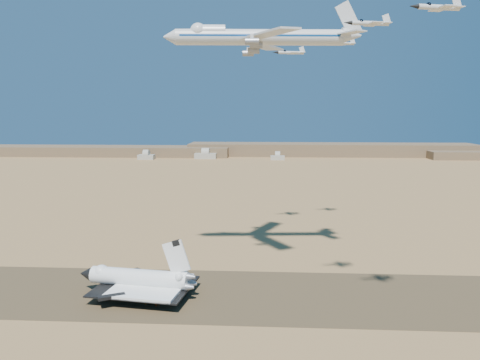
# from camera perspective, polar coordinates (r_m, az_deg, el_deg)

# --- Properties ---
(ground) EXTENTS (1200.00, 1200.00, 0.00)m
(ground) POSITION_cam_1_polar(r_m,az_deg,el_deg) (176.24, -5.50, -13.64)
(ground) COLOR #A37848
(ground) RESTS_ON ground
(runway) EXTENTS (600.00, 50.00, 0.06)m
(runway) POSITION_cam_1_polar(r_m,az_deg,el_deg) (176.23, -5.50, -13.63)
(runway) COLOR brown
(runway) RESTS_ON ground
(ridgeline) EXTENTS (960.00, 90.00, 18.00)m
(ridgeline) POSITION_cam_1_polar(r_m,az_deg,el_deg) (692.23, 6.61, 3.52)
(ridgeline) COLOR brown
(ridgeline) RESTS_ON ground
(hangars) EXTENTS (200.50, 29.50, 30.00)m
(hangars) POSITION_cam_1_polar(r_m,az_deg,el_deg) (648.93, -4.64, 2.98)
(hangars) COLOR #A19E8F
(hangars) RESTS_ON ground
(shuttle) EXTENTS (44.31, 31.13, 21.77)m
(shuttle) POSITION_cam_1_polar(r_m,az_deg,el_deg) (175.83, -12.28, -11.81)
(shuttle) COLOR white
(shuttle) RESTS_ON runway
(carrier_747) EXTENTS (76.25, 58.90, 18.98)m
(carrier_747) POSITION_cam_1_polar(r_m,az_deg,el_deg) (187.09, 1.69, 17.01)
(carrier_747) COLOR silver
(crew_a) EXTENTS (0.56, 0.75, 1.88)m
(crew_a) POSITION_cam_1_polar(r_m,az_deg,el_deg) (169.39, -11.41, -14.34)
(crew_a) COLOR #DA590C
(crew_a) RESTS_ON runway
(crew_b) EXTENTS (0.63, 0.88, 1.65)m
(crew_b) POSITION_cam_1_polar(r_m,az_deg,el_deg) (168.15, -9.83, -14.52)
(crew_b) COLOR #DA590C
(crew_b) RESTS_ON runway
(crew_c) EXTENTS (1.07, 1.00, 1.67)m
(crew_c) POSITION_cam_1_polar(r_m,az_deg,el_deg) (167.31, -10.20, -14.65)
(crew_c) COLOR #DA590C
(crew_c) RESTS_ON runway
(chase_jet_a) EXTENTS (13.68, 7.73, 3.44)m
(chase_jet_a) POSITION_cam_1_polar(r_m,az_deg,el_deg) (143.75, 15.48, 17.96)
(chase_jet_a) COLOR silver
(chase_jet_b) EXTENTS (13.83, 7.96, 3.51)m
(chase_jet_b) POSITION_cam_1_polar(r_m,az_deg,el_deg) (131.33, 22.96, 18.84)
(chase_jet_b) COLOR silver
(chase_jet_c) EXTENTS (16.11, 9.17, 4.06)m
(chase_jet_c) POSITION_cam_1_polar(r_m,az_deg,el_deg) (239.14, 6.15, 15.20)
(chase_jet_c) COLOR silver
(chase_jet_d) EXTENTS (15.14, 8.47, 3.79)m
(chase_jet_d) POSITION_cam_1_polar(r_m,az_deg,el_deg) (253.44, 12.32, 15.95)
(chase_jet_d) COLOR silver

